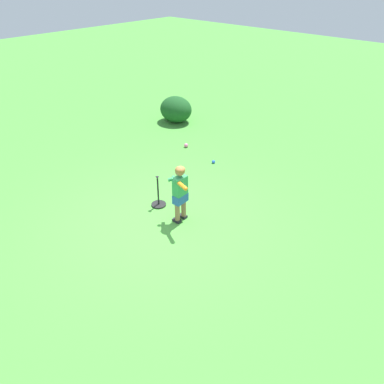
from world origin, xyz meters
name	(u,v)px	position (x,y,z in m)	size (l,w,h in m)	color
ground_plane	(160,221)	(0.00, 0.00, 0.00)	(40.00, 40.00, 0.00)	#479338
child_batter	(180,189)	(0.25, 0.28, 0.65)	(0.59, 0.40, 1.08)	#232328
play_ball_far_right	(186,145)	(-1.80, 2.60, 0.05)	(0.10, 0.10, 0.10)	pink
play_ball_by_bucket	(214,162)	(-0.74, 2.39, 0.04)	(0.08, 0.08, 0.08)	blue
batting_tee	(159,201)	(-0.39, 0.35, 0.10)	(0.28, 0.28, 0.62)	black
shrub_left_background	(176,109)	(-3.22, 3.69, 0.36)	(0.95, 0.82, 0.72)	#194C1E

